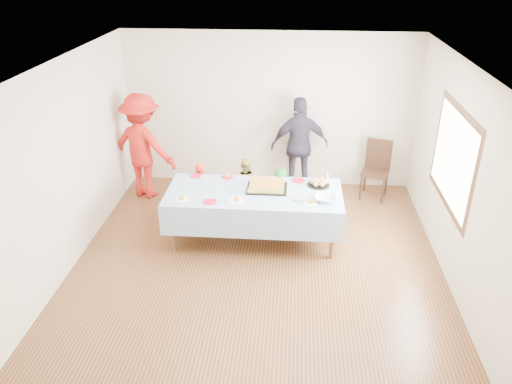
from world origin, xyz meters
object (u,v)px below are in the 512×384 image
party_table (254,195)px  dining_chair (376,166)px  birthday_cake (267,186)px  adult_left (143,146)px

party_table → dining_chair: size_ratio=2.50×
party_table → birthday_cake: (0.18, 0.11, 0.10)m
party_table → dining_chair: dining_chair is taller
birthday_cake → adult_left: bearing=151.1°
party_table → birthday_cake: size_ratio=4.34×
birthday_cake → adult_left: (-2.16, 1.19, 0.07)m
party_table → adult_left: adult_left is taller
party_table → adult_left: bearing=146.7°
party_table → dining_chair: 2.55m
birthday_cake → dining_chair: dining_chair is taller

